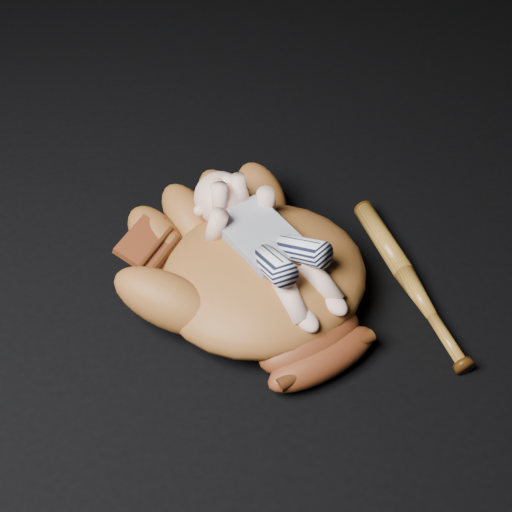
% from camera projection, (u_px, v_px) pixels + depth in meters
% --- Properties ---
extents(baseball_glove, '(0.54, 0.59, 0.16)m').
position_uv_depth(baseball_glove, '(263.00, 269.00, 1.18)').
color(baseball_glove, brown).
rests_on(baseball_glove, ground).
extents(newborn_baby, '(0.25, 0.38, 0.14)m').
position_uv_depth(newborn_baby, '(270.00, 243.00, 1.16)').
color(newborn_baby, '#D59F89').
rests_on(newborn_baby, baseball_glove).
extents(baseball_bat, '(0.05, 0.40, 0.04)m').
position_uv_depth(baseball_bat, '(410.00, 281.00, 1.25)').
color(baseball_bat, '#8C5A1B').
rests_on(baseball_bat, ground).
extents(baseball, '(0.08, 0.08, 0.07)m').
position_uv_depth(baseball, '(310.00, 247.00, 1.28)').
color(baseball, silver).
rests_on(baseball, ground).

